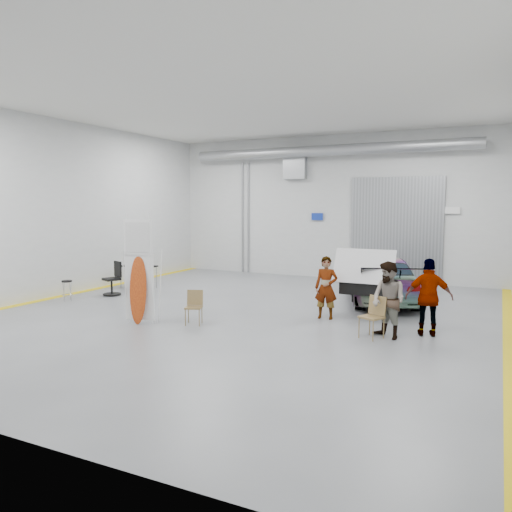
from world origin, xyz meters
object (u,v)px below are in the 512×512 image
at_px(person_a, 326,288).
at_px(person_c, 429,297).
at_px(folding_chair_far, 371,325).
at_px(folding_chair_near, 194,314).
at_px(work_table, 137,265).
at_px(sedan_car, 381,279).
at_px(shop_stool, 67,291).
at_px(surfboard_display, 137,279).
at_px(person_b, 389,300).
at_px(office_chair, 113,281).

height_order(person_a, person_c, person_c).
height_order(person_a, folding_chair_far, person_a).
height_order(folding_chair_near, work_table, work_table).
bearing_deg(sedan_car, shop_stool, 6.97).
bearing_deg(surfboard_display, person_b, 1.92).
relative_size(shop_stool, office_chair, 0.59).
height_order(person_b, folding_chair_near, person_b).
bearing_deg(person_a, folding_chair_far, -49.64).
height_order(work_table, office_chair, office_chair).
height_order(person_a, shop_stool, person_a).
relative_size(person_a, folding_chair_near, 1.95).
bearing_deg(person_b, surfboard_display, -134.35).
distance_m(person_a, person_b, 2.33).
bearing_deg(work_table, folding_chair_near, -37.56).
relative_size(person_b, folding_chair_far, 1.84).
bearing_deg(folding_chair_near, person_a, 15.65).
relative_size(work_table, office_chair, 1.18).
height_order(person_c, folding_chair_near, person_c).
bearing_deg(work_table, person_c, -12.62).
xyz_separation_m(folding_chair_far, work_table, (-9.57, 3.21, 0.53)).
bearing_deg(folding_chair_far, person_b, 50.70).
relative_size(person_c, office_chair, 1.63).
xyz_separation_m(folding_chair_near, folding_chair_far, (4.48, 0.70, 0.03)).
height_order(person_c, office_chair, person_c).
xyz_separation_m(person_b, surfboard_display, (-6.21, -1.44, 0.27)).
bearing_deg(work_table, folding_chair_far, -18.55).
bearing_deg(person_a, person_c, -20.53).
distance_m(person_c, work_table, 11.00).
distance_m(folding_chair_near, shop_stool, 5.49).
bearing_deg(shop_stool, person_c, 3.43).
relative_size(person_a, person_b, 0.95).
distance_m(person_a, surfboard_display, 5.08).
bearing_deg(folding_chair_near, sedan_car, 34.08).
bearing_deg(folding_chair_near, person_c, -6.29).
relative_size(sedan_car, person_b, 2.77).
distance_m(person_b, office_chair, 9.79).
height_order(person_b, person_c, person_c).
height_order(folding_chair_near, office_chair, office_chair).
distance_m(person_b, folding_chair_near, 4.95).
xyz_separation_m(folding_chair_far, shop_stool, (-9.91, 0.14, 0.03)).
xyz_separation_m(person_a, surfboard_display, (-4.27, -2.73, 0.32)).
bearing_deg(surfboard_display, person_c, 5.30).
distance_m(person_c, office_chair, 10.53).
bearing_deg(person_b, folding_chair_far, -120.77).
bearing_deg(office_chair, folding_chair_near, -1.94).
bearing_deg(work_table, person_b, -17.04).
bearing_deg(sedan_car, surfboard_display, 30.01).
xyz_separation_m(sedan_car, person_b, (1.13, -4.47, 0.18)).
bearing_deg(sedan_car, person_a, 56.35).
bearing_deg(person_c, work_table, -25.29).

